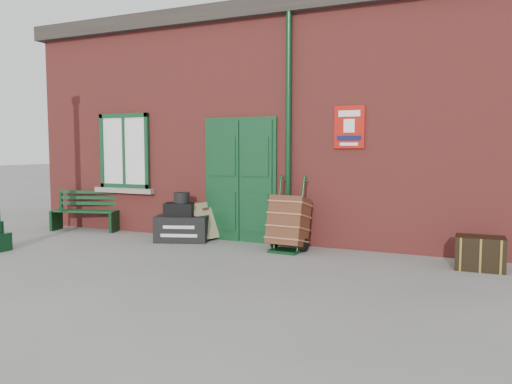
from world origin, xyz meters
The scene contains 10 objects.
ground centered at (0.00, 0.00, 0.00)m, with size 80.00×80.00×0.00m, color gray.
station_building centered at (0.00, 3.49, 2.16)m, with size 10.30×4.30×4.36m.
bench centered at (-3.74, 1.25, 0.43)m, with size 1.43×0.73×0.85m.
houdini_trunk centered at (-1.26, 1.00, 0.24)m, with size 0.94×0.52×0.47m, color black.
strongbox centered at (-1.31, 1.00, 0.59)m, with size 0.52×0.38×0.24m, color black.
hatbox centered at (-1.28, 1.03, 0.80)m, with size 0.28×0.28×0.19m, color black.
suitcase_back centered at (-1.10, 1.25, 0.35)m, with size 0.19×0.48×0.67m, color tan.
suitcase_front centered at (-0.92, 1.25, 0.30)m, with size 0.17×0.43×0.58m, color tan.
porter_trolley centered at (0.82, 1.00, 0.47)m, with size 0.62×0.67×1.22m.
dark_trunk centered at (3.73, 0.88, 0.24)m, with size 0.65×0.43×0.47m, color black.
Camera 1 is at (3.66, -6.70, 1.70)m, focal length 35.00 mm.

